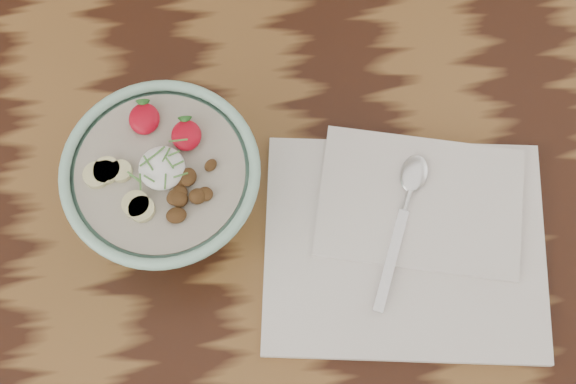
% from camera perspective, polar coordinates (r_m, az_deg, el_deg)
% --- Properties ---
extents(table, '(1.60, 0.90, 0.75)m').
position_cam_1_polar(table, '(0.95, 4.58, -1.32)').
color(table, black).
rests_on(table, ground).
extents(breakfast_bowl, '(0.19, 0.19, 0.12)m').
position_cam_1_polar(breakfast_bowl, '(0.80, -8.69, 0.46)').
color(breakfast_bowl, '#93C6AF').
rests_on(breakfast_bowl, table).
extents(napkin, '(0.32, 0.27, 0.02)m').
position_cam_1_polar(napkin, '(0.84, 8.52, -3.24)').
color(napkin, silver).
rests_on(napkin, table).
extents(spoon, '(0.08, 0.17, 0.01)m').
position_cam_1_polar(spoon, '(0.84, 8.56, -0.20)').
color(spoon, silver).
rests_on(spoon, napkin).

